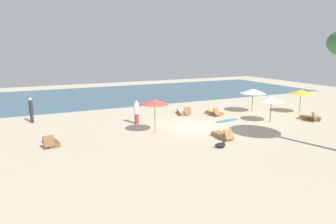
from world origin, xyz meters
TOP-DOWN VIEW (x-y plane):
  - ground_plane at (0.00, 0.00)m, footprint 60.00×60.00m
  - ocean_water at (0.00, 17.00)m, footprint 48.00×16.00m
  - umbrella_0 at (7.30, 2.28)m, footprint 2.25×2.25m
  - umbrella_1 at (6.15, -1.12)m, footprint 1.90×1.90m
  - umbrella_2 at (-2.97, -0.26)m, footprint 1.84×1.84m
  - umbrella_3 at (10.80, 0.27)m, footprint 2.10×2.10m
  - lounger_0 at (3.70, 2.75)m, footprint 1.05×1.77m
  - lounger_1 at (9.48, -1.97)m, footprint 1.28×1.71m
  - lounger_2 at (0.44, -3.05)m, footprint 0.67×1.68m
  - lounger_3 at (1.34, 4.05)m, footprint 1.03×1.78m
  - lounger_4 at (-9.35, 0.04)m, footprint 0.91×1.72m
  - person_0 at (-10.23, 6.32)m, footprint 0.38×0.38m
  - person_1 at (-3.21, 2.64)m, footprint 0.45×0.45m
  - dog at (-0.73, -4.50)m, footprint 0.68×0.45m
  - surfboard at (3.40, 0.57)m, footprint 2.28×0.79m

SIDE VIEW (x-z plane):
  - ground_plane at x=0.00m, z-range 0.00..0.00m
  - ocean_water at x=0.00m, z-range 0.00..0.06m
  - surfboard at x=3.40m, z-range 0.00..0.07m
  - dog at x=-0.73m, z-range 0.01..0.32m
  - lounger_2 at x=0.44m, z-range -0.19..0.53m
  - lounger_4 at x=-9.35m, z-range -0.20..0.54m
  - lounger_1 at x=9.48m, z-range -0.20..0.55m
  - lounger_3 at x=1.34m, z-range -0.17..0.52m
  - lounger_0 at x=3.70m, z-range -0.18..0.53m
  - person_1 at x=-3.21m, z-range 0.00..1.76m
  - person_0 at x=-10.23m, z-range 0.05..1.96m
  - umbrella_1 at x=6.15m, z-range 0.79..2.76m
  - umbrella_3 at x=10.80m, z-range 0.83..2.88m
  - umbrella_0 at x=7.30m, z-range 0.83..2.91m
  - umbrella_2 at x=-2.97m, z-range 0.97..3.25m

